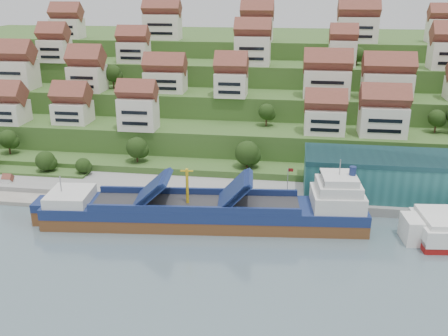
# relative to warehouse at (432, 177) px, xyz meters

# --- Properties ---
(ground) EXTENTS (300.00, 300.00, 0.00)m
(ground) POSITION_rel_warehouse_xyz_m (-52.00, -17.00, -7.20)
(ground) COLOR slate
(ground) RESTS_ON ground
(quay) EXTENTS (180.00, 14.00, 2.20)m
(quay) POSITION_rel_warehouse_xyz_m (-32.00, -2.00, -6.10)
(quay) COLOR gray
(quay) RESTS_ON ground
(hillside) EXTENTS (260.00, 128.00, 31.00)m
(hillside) POSITION_rel_warehouse_xyz_m (-52.00, 86.55, 3.46)
(hillside) COLOR #2D4C1E
(hillside) RESTS_ON ground
(hillside_village) EXTENTS (158.21, 65.31, 29.10)m
(hillside_village) POSITION_rel_warehouse_xyz_m (-50.10, 44.23, 17.49)
(hillside_village) COLOR silver
(hillside_village) RESTS_ON ground
(hillside_trees) EXTENTS (139.78, 62.16, 28.88)m
(hillside_trees) POSITION_rel_warehouse_xyz_m (-61.43, 22.28, 6.94)
(hillside_trees) COLOR #213A13
(hillside_trees) RESTS_ON ground
(warehouse) EXTENTS (60.00, 15.00, 10.00)m
(warehouse) POSITION_rel_warehouse_xyz_m (0.00, 0.00, 0.00)
(warehouse) COLOR #256464
(warehouse) RESTS_ON quay
(flagpole) EXTENTS (1.28, 0.16, 8.00)m
(flagpole) POSITION_rel_warehouse_xyz_m (-33.89, -7.00, -0.32)
(flagpole) COLOR gray
(flagpole) RESTS_ON quay
(cargo_ship) EXTENTS (71.20, 17.42, 15.54)m
(cargo_ship) POSITION_rel_warehouse_xyz_m (-49.95, -17.99, -4.17)
(cargo_ship) COLOR brown
(cargo_ship) RESTS_ON ground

